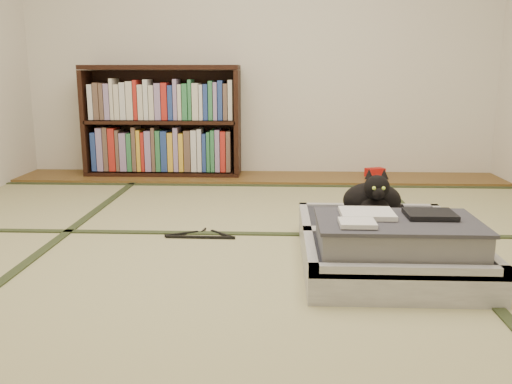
{
  "coord_description": "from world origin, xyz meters",
  "views": [
    {
      "loc": [
        0.17,
        -2.45,
        0.87
      ],
      "look_at": [
        0.05,
        0.35,
        0.25
      ],
      "focal_mm": 38.0,
      "sensor_mm": 36.0,
      "label": 1
    }
  ],
  "objects": [
    {
      "name": "floor",
      "position": [
        0.0,
        0.0,
        0.0
      ],
      "size": [
        4.5,
        4.5,
        0.0
      ],
      "primitive_type": "plane",
      "color": "tan",
      "rests_on": "ground"
    },
    {
      "name": "wood_strip",
      "position": [
        0.0,
        2.0,
        0.01
      ],
      "size": [
        4.0,
        0.5,
        0.02
      ],
      "primitive_type": "cube",
      "color": "brown",
      "rests_on": "ground"
    },
    {
      "name": "red_item",
      "position": [
        0.97,
        2.03,
        0.06
      ],
      "size": [
        0.17,
        0.14,
        0.07
      ],
      "primitive_type": "cube",
      "rotation": [
        0.0,
        0.0,
        0.37
      ],
      "color": "red",
      "rests_on": "wood_strip"
    },
    {
      "name": "tatami_borders",
      "position": [
        0.0,
        0.49,
        0.0
      ],
      "size": [
        4.0,
        4.5,
        0.01
      ],
      "color": "#2D381E",
      "rests_on": "ground"
    },
    {
      "name": "bookcase",
      "position": [
        -0.81,
        2.07,
        0.45
      ],
      "size": [
        1.3,
        0.3,
        0.92
      ],
      "color": "black",
      "rests_on": "wood_strip"
    },
    {
      "name": "suitcase",
      "position": [
        0.66,
        -0.07,
        0.11
      ],
      "size": [
        0.76,
        1.01,
        0.3
      ],
      "color": "silver",
      "rests_on": "floor"
    },
    {
      "name": "cat",
      "position": [
        0.65,
        0.22,
        0.25
      ],
      "size": [
        0.34,
        0.34,
        0.27
      ],
      "color": "black",
      "rests_on": "suitcase"
    },
    {
      "name": "cable_coil",
      "position": [
        0.83,
        0.26,
        0.16
      ],
      "size": [
        0.11,
        0.11,
        0.03
      ],
      "color": "white",
      "rests_on": "suitcase"
    },
    {
      "name": "hanger",
      "position": [
        -0.25,
        0.34,
        0.01
      ],
      "size": [
        0.39,
        0.18,
        0.01
      ],
      "color": "black",
      "rests_on": "floor"
    }
  ]
}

